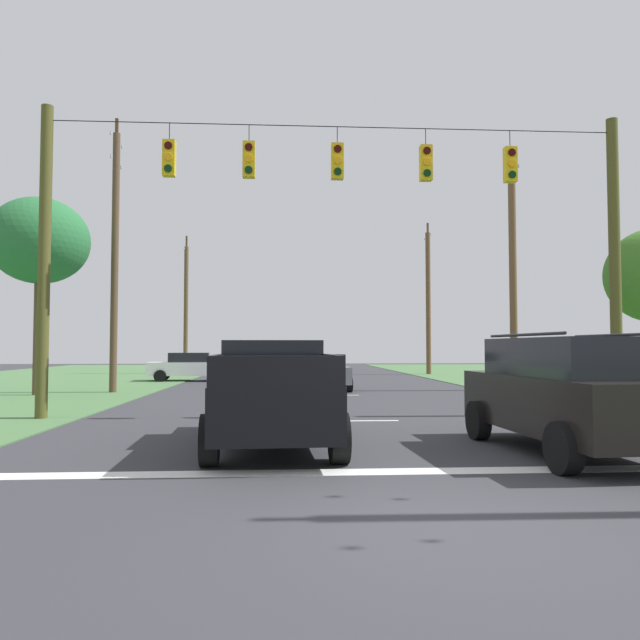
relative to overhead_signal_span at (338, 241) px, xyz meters
The scene contains 16 objects.
ground_plane 10.55m from the overhead_signal_span, 88.99° to the right, with size 120.00×120.00×0.00m, color #333338.
stop_bar_stripe 8.21m from the overhead_signal_span, 88.59° to the right, with size 12.78×0.45×0.01m, color white.
lane_dash_0 4.68m from the overhead_signal_span, 78.11° to the right, with size 0.15×2.50×0.01m, color white.
lane_dash_1 8.41m from the overhead_signal_span, 88.64° to the left, with size 0.15×2.50×0.01m, color white.
lane_dash_2 12.40m from the overhead_signal_span, 89.17° to the left, with size 0.15×2.50×0.01m, color white.
overhead_signal_span is the anchor object (origin of this frame).
pickup_truck 5.86m from the overhead_signal_span, 110.92° to the right, with size 2.47×5.48×1.95m.
suv_black 7.43m from the overhead_signal_span, 57.89° to the right, with size 2.41×4.89×2.05m.
distant_car_crossing_white 18.46m from the overhead_signal_span, 111.00° to the left, with size 4.43×2.30×1.52m.
distant_car_oncoming 10.65m from the overhead_signal_span, 88.62° to the left, with size 2.22×4.40×1.52m.
distant_car_far_parked 17.93m from the overhead_signal_span, 93.37° to the left, with size 2.27×4.42×1.52m.
utility_pole_mid_right 12.34m from the overhead_signal_span, 47.81° to the left, with size 0.31×1.67×10.20m.
utility_pole_far_right 25.17m from the overhead_signal_span, 70.93° to the left, with size 0.32×1.78×10.17m.
utility_pole_mid_left 12.03m from the overhead_signal_span, 133.21° to the left, with size 0.29×1.69×11.09m.
utility_pole_far_left 26.96m from the overhead_signal_span, 107.54° to the left, with size 0.29×1.92×9.46m.
tree_roadside_far_right 13.14m from the overhead_signal_span, 144.87° to the left, with size 3.69×3.69×7.49m.
Camera 1 is at (-1.59, -6.05, 1.82)m, focal length 33.54 mm.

